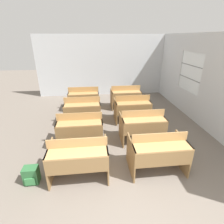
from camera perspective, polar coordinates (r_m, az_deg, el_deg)
wall_back at (r=8.62m, az=-3.39°, el=14.78°), size 6.04×0.06×2.82m
wall_right_with_window at (r=6.06m, az=28.86°, el=8.17°), size 0.06×7.23×2.82m
bench_front_left at (r=3.66m, az=-10.83°, el=-14.29°), size 1.16×0.78×0.92m
bench_front_right at (r=3.88m, az=14.73°, el=-12.31°), size 1.16×0.78×0.92m
bench_second_left at (r=4.69m, az=-10.30°, el=-5.22°), size 1.16×0.78×0.92m
bench_second_right at (r=4.85m, az=9.83°, el=-4.16°), size 1.16×0.78×0.92m
bench_third_left at (r=5.84m, az=-9.55°, el=0.76°), size 1.16×0.78×0.92m
bench_third_right at (r=5.95m, az=6.61°, el=1.38°), size 1.16×0.78×0.92m
bench_back_left at (r=6.98m, az=-9.19°, el=4.57°), size 1.16×0.78×0.92m
bench_back_right at (r=7.10m, az=4.45°, el=5.13°), size 1.16×0.78×0.92m
schoolbag at (r=4.00m, az=-24.86°, el=-18.21°), size 0.28×0.23×0.36m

